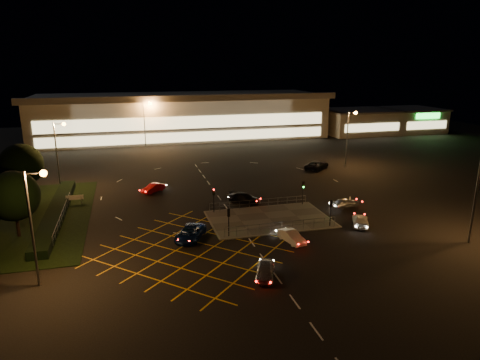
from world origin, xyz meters
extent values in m
plane|color=black|center=(0.00, 0.00, 0.00)|extent=(180.00, 180.00, 0.00)
cube|color=#4C4944|center=(2.00, -2.00, 0.06)|extent=(14.00, 9.00, 0.12)
cube|color=black|center=(-28.00, 6.00, 0.04)|extent=(18.00, 30.00, 0.08)
cube|color=black|center=(-23.00, 6.00, 0.50)|extent=(2.00, 26.00, 1.00)
cube|color=beige|center=(0.00, 62.00, 5.00)|extent=(70.00, 25.00, 10.00)
cube|color=slate|center=(0.00, 62.00, 10.20)|extent=(72.00, 26.50, 0.60)
cube|color=#FFEAA5|center=(0.00, 49.45, 5.00)|extent=(66.00, 0.20, 3.00)
cube|color=#FFEAA5|center=(0.00, 49.45, 1.80)|extent=(66.00, 0.20, 2.20)
cube|color=beige|center=(46.00, 54.00, 3.00)|extent=(18.00, 14.00, 6.00)
cube|color=slate|center=(46.00, 54.00, 6.15)|extent=(18.80, 14.80, 0.40)
cube|color=#FFEAA5|center=(46.00, 46.95, 2.60)|extent=(15.30, 0.20, 2.00)
cube|color=beige|center=(62.00, 54.00, 3.00)|extent=(14.00, 14.00, 6.00)
cube|color=slate|center=(62.00, 54.00, 6.15)|extent=(14.80, 14.80, 0.40)
cube|color=#FFEAA5|center=(62.00, 46.95, 2.60)|extent=(11.90, 0.20, 2.00)
cube|color=#19E533|center=(62.00, 46.85, 5.00)|extent=(7.00, 0.30, 1.40)
cylinder|color=slate|center=(-22.00, -12.00, 5.00)|extent=(0.20, 0.20, 10.00)
cylinder|color=slate|center=(-21.30, -12.00, 9.80)|extent=(1.40, 0.12, 0.12)
sphere|color=orange|center=(-20.60, -12.00, 9.75)|extent=(0.56, 0.56, 0.56)
cylinder|color=slate|center=(20.00, -14.00, 5.00)|extent=(0.20, 0.20, 10.00)
cylinder|color=slate|center=(-24.00, 18.00, 5.00)|extent=(0.20, 0.20, 10.00)
cylinder|color=slate|center=(-23.30, 18.00, 9.80)|extent=(1.40, 0.12, 0.12)
sphere|color=orange|center=(-22.60, 18.00, 9.75)|extent=(0.56, 0.56, 0.56)
cylinder|color=slate|center=(24.00, 20.00, 5.00)|extent=(0.20, 0.20, 10.00)
cylinder|color=slate|center=(24.70, 20.00, 9.80)|extent=(1.40, 0.12, 0.12)
sphere|color=orange|center=(25.40, 20.00, 9.75)|extent=(0.56, 0.56, 0.56)
cylinder|color=slate|center=(-10.00, 48.00, 5.00)|extent=(0.20, 0.20, 10.00)
cylinder|color=slate|center=(-9.30, 48.00, 9.80)|extent=(1.40, 0.12, 0.12)
sphere|color=orange|center=(-8.60, 48.00, 9.75)|extent=(0.56, 0.56, 0.56)
cylinder|color=slate|center=(30.00, 50.00, 5.00)|extent=(0.20, 0.20, 10.00)
cylinder|color=slate|center=(30.70, 50.00, 9.80)|extent=(1.40, 0.12, 0.12)
sphere|color=orange|center=(31.40, 50.00, 9.75)|extent=(0.56, 0.56, 0.56)
cylinder|color=black|center=(-4.00, -6.00, 1.62)|extent=(0.10, 0.10, 3.00)
cube|color=black|center=(-4.00, -6.00, 2.82)|extent=(0.28, 0.18, 0.90)
sphere|color=#19FF33|center=(-4.00, -5.87, 2.82)|extent=(0.16, 0.16, 0.16)
cylinder|color=black|center=(8.00, -6.00, 1.62)|extent=(0.10, 0.10, 3.00)
cube|color=black|center=(8.00, -6.00, 2.82)|extent=(0.28, 0.18, 0.90)
sphere|color=#19FF33|center=(8.00, -5.87, 2.82)|extent=(0.16, 0.16, 0.16)
cylinder|color=black|center=(-4.00, 2.00, 1.62)|extent=(0.10, 0.10, 3.00)
cube|color=black|center=(-4.00, 2.00, 2.82)|extent=(0.28, 0.18, 0.90)
sphere|color=#FF0C0C|center=(-4.00, 1.87, 2.82)|extent=(0.16, 0.16, 0.16)
cylinder|color=black|center=(8.00, 2.00, 1.62)|extent=(0.10, 0.10, 3.00)
cube|color=black|center=(8.00, 2.00, 2.82)|extent=(0.28, 0.18, 0.90)
sphere|color=#19FF33|center=(8.00, 1.87, 2.82)|extent=(0.16, 0.16, 0.16)
cylinder|color=black|center=(-28.00, 14.00, 1.44)|extent=(0.36, 0.36, 2.88)
sphere|color=black|center=(-28.00, 14.00, 4.96)|extent=(5.76, 5.76, 5.76)
cylinder|color=black|center=(-26.00, 0.00, 1.35)|extent=(0.36, 0.36, 2.70)
sphere|color=black|center=(-26.00, 0.00, 4.65)|extent=(5.40, 5.40, 5.40)
imported|color=silver|center=(-3.04, -15.63, 0.67)|extent=(2.96, 4.25, 1.34)
imported|color=white|center=(2.06, -9.00, 0.62)|extent=(2.12, 3.96, 1.24)
imported|color=navy|center=(-8.11, -5.46, 0.70)|extent=(4.37, 5.52, 1.39)
imported|color=black|center=(0.83, 5.00, 0.66)|extent=(4.58, 4.41, 1.31)
imported|color=#B8BCC0|center=(13.14, -0.29, 0.62)|extent=(3.77, 1.86, 1.24)
imported|color=maroon|center=(-10.74, 13.17, 0.62)|extent=(3.69, 3.45, 1.24)
imported|color=black|center=(18.28, 19.77, 0.77)|extent=(5.90, 5.46, 1.54)
imported|color=silver|center=(11.55, -6.63, 0.62)|extent=(3.50, 4.60, 1.24)
camera|label=1|loc=(-13.98, -47.92, 18.23)|focal=32.00mm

